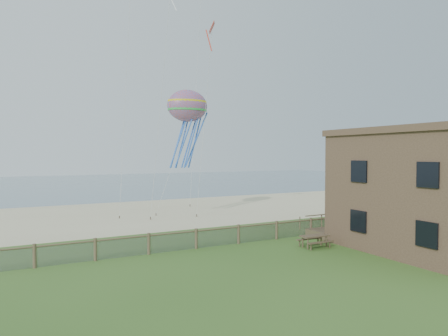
{
  "coord_description": "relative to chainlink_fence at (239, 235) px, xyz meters",
  "views": [
    {
      "loc": [
        -12.79,
        -16.38,
        5.83
      ],
      "look_at": [
        -0.02,
        8.0,
        4.87
      ],
      "focal_mm": 32.0,
      "sensor_mm": 36.0,
      "label": 1
    }
  ],
  "objects": [
    {
      "name": "sand_beach",
      "position": [
        0.0,
        16.0,
        -0.55
      ],
      "size": [
        72.0,
        20.0,
        0.02
      ],
      "primitive_type": "cube",
      "color": "#C8BB90",
      "rests_on": "ground"
    },
    {
      "name": "chainlink_fence",
      "position": [
        0.0,
        0.0,
        0.0
      ],
      "size": [
        36.2,
        0.2,
        1.25
      ],
      "primitive_type": null,
      "color": "brown",
      "rests_on": "ground"
    },
    {
      "name": "ground",
      "position": [
        0.0,
        -6.0,
        -0.55
      ],
      "size": [
        160.0,
        160.0,
        0.0
      ],
      "primitive_type": "plane",
      "color": "#345A1E",
      "rests_on": "ground"
    },
    {
      "name": "ocean",
      "position": [
        0.0,
        60.0,
        -0.55
      ],
      "size": [
        160.0,
        68.0,
        0.02
      ],
      "primitive_type": "cube",
      "color": "slate",
      "rests_on": "ground"
    },
    {
      "name": "kite_red",
      "position": [
        1.73,
        7.48,
        15.18
      ],
      "size": [
        1.76,
        1.55,
        2.12
      ],
      "primitive_type": null,
      "rotation": [
        0.44,
        0.0,
        1.06
      ],
      "color": "red"
    },
    {
      "name": "picnic_table",
      "position": [
        3.73,
        -3.07,
        -0.16
      ],
      "size": [
        1.9,
        1.46,
        0.78
      ],
      "primitive_type": null,
      "rotation": [
        0.0,
        0.0,
        -0.03
      ],
      "color": "brown",
      "rests_on": "ground"
    },
    {
      "name": "motel_deck",
      "position": [
        13.0,
        -1.0,
        -0.3
      ],
      "size": [
        15.0,
        2.0,
        0.5
      ],
      "primitive_type": "cube",
      "color": "brown",
      "rests_on": "ground"
    },
    {
      "name": "octopus_kite",
      "position": [
        0.94,
        10.89,
        7.68
      ],
      "size": [
        4.14,
        3.35,
        7.48
      ],
      "primitive_type": null,
      "rotation": [
        0.0,
        0.0,
        0.24
      ],
      "color": "#FF4128"
    }
  ]
}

